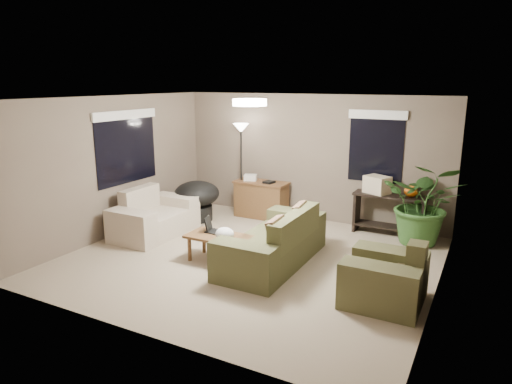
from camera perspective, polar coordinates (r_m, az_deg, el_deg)
The scene contains 20 objects.
room_shell at distance 6.93m, azimuth -0.77°, elevation 1.26°, with size 5.50×5.50×5.50m.
main_sofa at distance 7.06m, azimuth 2.43°, elevation -6.62°, with size 0.95×2.20×0.85m.
throw_pillows at distance 6.84m, azimuth 4.39°, elevation -4.16°, with size 0.28×1.37×0.47m.
loveseat at distance 8.55m, azimuth -12.70°, elevation -3.25°, with size 0.90×1.60×0.85m.
armchair at distance 6.10m, azimuth 15.91°, elevation -10.51°, with size 0.95×1.00×0.85m.
coffee_table at distance 7.12m, azimuth -4.65°, elevation -5.91°, with size 1.00×0.55×0.42m.
laptop at distance 7.25m, azimuth -5.38°, elevation -4.56°, with size 0.40×0.26×0.24m.
plastic_bag at distance 6.85m, azimuth -3.93°, elevation -5.27°, with size 0.29×0.26×0.20m, color white.
desk at distance 9.36m, azimuth 0.66°, elevation -0.91°, with size 1.10×0.50×0.75m.
desk_papers at distance 9.33m, azimuth -0.22°, elevation 1.71°, with size 0.71×0.31×0.12m.
console_table at distance 8.64m, azimuth 16.32°, elevation -2.33°, with size 1.30×0.40×0.75m.
pumpkin at distance 8.48m, azimuth 18.82°, elevation 0.07°, with size 0.24×0.24×0.20m, color orange.
cardboard_box at distance 8.58m, azimuth 14.90°, elevation 0.89°, with size 0.42×0.32×0.32m, color beige.
papasan_chair at distance 9.22m, azimuth -7.38°, elevation -0.70°, with size 1.16×1.16×0.80m.
floor_lamp at distance 9.30m, azimuth -1.88°, elevation 6.64°, with size 0.32×0.32×1.91m.
ceiling_fixture at distance 6.77m, azimuth -0.80°, elevation 11.13°, with size 0.50×0.50×0.10m, color white.
houseplant at distance 8.29m, azimuth 20.21°, elevation -2.42°, with size 1.30×1.44×1.12m, color #2D5923.
cat_scratching_post at distance 6.33m, azimuth 18.31°, elevation -10.62°, with size 0.32×0.32×0.50m.
window_left at distance 8.69m, azimuth -15.93°, elevation 6.86°, with size 0.05×1.56×1.33m.
window_back at distance 8.69m, azimuth 14.85°, elevation 6.95°, with size 1.06×0.05×1.33m.
Camera 1 is at (3.23, -5.94, 2.75)m, focal length 32.00 mm.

